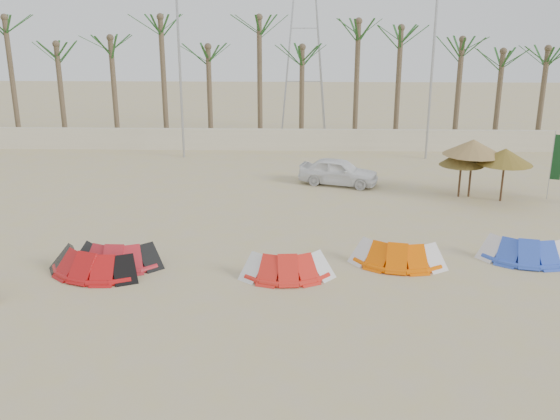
{
  "coord_description": "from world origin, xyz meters",
  "views": [
    {
      "loc": [
        0.62,
        -15.34,
        8.17
      ],
      "look_at": [
        0.0,
        6.0,
        1.3
      ],
      "focal_mm": 40.0,
      "sensor_mm": 36.0,
      "label": 1
    }
  ],
  "objects_px": {
    "car": "(339,172)",
    "parasol_mid": "(462,158)",
    "parasol_right": "(505,156)",
    "kite_blue": "(524,247)",
    "kite_red_right": "(287,263)",
    "parasol_left": "(473,147)",
    "kite_orange": "(396,251)",
    "kite_red_left": "(94,260)",
    "kite_red_mid": "(119,253)"
  },
  "relations": [
    {
      "from": "kite_red_mid",
      "to": "kite_orange",
      "type": "height_order",
      "value": "same"
    },
    {
      "from": "parasol_right",
      "to": "kite_red_right",
      "type": "bearing_deg",
      "value": -138.05
    },
    {
      "from": "kite_red_right",
      "to": "kite_orange",
      "type": "relative_size",
      "value": 0.91
    },
    {
      "from": "kite_red_right",
      "to": "car",
      "type": "distance_m",
      "value": 11.26
    },
    {
      "from": "kite_red_left",
      "to": "parasol_mid",
      "type": "relative_size",
      "value": 1.62
    },
    {
      "from": "kite_blue",
      "to": "car",
      "type": "relative_size",
      "value": 0.86
    },
    {
      "from": "kite_red_left",
      "to": "kite_red_mid",
      "type": "xyz_separation_m",
      "value": [
        0.62,
        0.63,
        -0.0
      ]
    },
    {
      "from": "kite_red_right",
      "to": "parasol_mid",
      "type": "height_order",
      "value": "parasol_mid"
    },
    {
      "from": "kite_red_right",
      "to": "parasol_left",
      "type": "xyz_separation_m",
      "value": [
        8.16,
        9.11,
        1.89
      ]
    },
    {
      "from": "kite_orange",
      "to": "car",
      "type": "bearing_deg",
      "value": 97.79
    },
    {
      "from": "kite_red_mid",
      "to": "parasol_left",
      "type": "relative_size",
      "value": 1.1
    },
    {
      "from": "kite_red_left",
      "to": "kite_blue",
      "type": "height_order",
      "value": "same"
    },
    {
      "from": "parasol_mid",
      "to": "kite_red_right",
      "type": "bearing_deg",
      "value": -130.25
    },
    {
      "from": "kite_red_left",
      "to": "parasol_right",
      "type": "bearing_deg",
      "value": 28.17
    },
    {
      "from": "parasol_mid",
      "to": "car",
      "type": "bearing_deg",
      "value": 160.34
    },
    {
      "from": "kite_red_right",
      "to": "parasol_left",
      "type": "height_order",
      "value": "parasol_left"
    },
    {
      "from": "parasol_left",
      "to": "car",
      "type": "bearing_deg",
      "value": 161.93
    },
    {
      "from": "kite_blue",
      "to": "parasol_mid",
      "type": "height_order",
      "value": "parasol_mid"
    },
    {
      "from": "kite_red_right",
      "to": "kite_red_left",
      "type": "bearing_deg",
      "value": 179.52
    },
    {
      "from": "kite_red_mid",
      "to": "kite_red_right",
      "type": "relative_size",
      "value": 0.99
    },
    {
      "from": "kite_red_left",
      "to": "parasol_left",
      "type": "relative_size",
      "value": 1.32
    },
    {
      "from": "kite_red_right",
      "to": "parasol_right",
      "type": "bearing_deg",
      "value": 41.95
    },
    {
      "from": "kite_red_left",
      "to": "parasol_mid",
      "type": "bearing_deg",
      "value": 32.87
    },
    {
      "from": "kite_red_mid",
      "to": "parasol_right",
      "type": "relative_size",
      "value": 1.22
    },
    {
      "from": "kite_red_right",
      "to": "car",
      "type": "bearing_deg",
      "value": 78.19
    },
    {
      "from": "kite_blue",
      "to": "parasol_left",
      "type": "height_order",
      "value": "parasol_left"
    },
    {
      "from": "kite_red_mid",
      "to": "parasol_left",
      "type": "bearing_deg",
      "value": 31.35
    },
    {
      "from": "car",
      "to": "parasol_mid",
      "type": "bearing_deg",
      "value": -92.13
    },
    {
      "from": "kite_red_left",
      "to": "parasol_right",
      "type": "distance_m",
      "value": 17.88
    },
    {
      "from": "kite_red_mid",
      "to": "kite_red_right",
      "type": "height_order",
      "value": "same"
    },
    {
      "from": "kite_blue",
      "to": "parasol_left",
      "type": "xyz_separation_m",
      "value": [
        0.07,
        7.49,
        1.89
      ]
    },
    {
      "from": "kite_red_right",
      "to": "kite_blue",
      "type": "distance_m",
      "value": 8.25
    },
    {
      "from": "parasol_right",
      "to": "car",
      "type": "xyz_separation_m",
      "value": [
        -7.11,
        2.56,
        -1.39
      ]
    },
    {
      "from": "kite_red_mid",
      "to": "car",
      "type": "xyz_separation_m",
      "value": [
        7.97,
        10.33,
        0.24
      ]
    },
    {
      "from": "kite_orange",
      "to": "kite_blue",
      "type": "relative_size",
      "value": 1.0
    },
    {
      "from": "kite_red_mid",
      "to": "kite_orange",
      "type": "relative_size",
      "value": 0.9
    },
    {
      "from": "kite_red_left",
      "to": "car",
      "type": "relative_size",
      "value": 0.92
    },
    {
      "from": "parasol_right",
      "to": "kite_blue",
      "type": "bearing_deg",
      "value": -100.93
    },
    {
      "from": "kite_orange",
      "to": "car",
      "type": "relative_size",
      "value": 0.86
    },
    {
      "from": "kite_orange",
      "to": "parasol_left",
      "type": "bearing_deg",
      "value": 60.54
    },
    {
      "from": "kite_orange",
      "to": "parasol_left",
      "type": "height_order",
      "value": "parasol_left"
    },
    {
      "from": "kite_red_mid",
      "to": "kite_blue",
      "type": "relative_size",
      "value": 0.9
    },
    {
      "from": "parasol_right",
      "to": "car",
      "type": "relative_size",
      "value": 0.63
    },
    {
      "from": "parasol_left",
      "to": "parasol_right",
      "type": "height_order",
      "value": "parasol_left"
    },
    {
      "from": "parasol_right",
      "to": "parasol_left",
      "type": "bearing_deg",
      "value": 152.66
    },
    {
      "from": "parasol_mid",
      "to": "parasol_right",
      "type": "distance_m",
      "value": 1.84
    },
    {
      "from": "kite_red_mid",
      "to": "parasol_left",
      "type": "xyz_separation_m",
      "value": [
        13.82,
        8.42,
        1.89
      ]
    },
    {
      "from": "parasol_mid",
      "to": "parasol_right",
      "type": "relative_size",
      "value": 0.9
    },
    {
      "from": "kite_red_mid",
      "to": "kite_blue",
      "type": "height_order",
      "value": "same"
    },
    {
      "from": "parasol_mid",
      "to": "kite_blue",
      "type": "bearing_deg",
      "value": -86.99
    }
  ]
}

